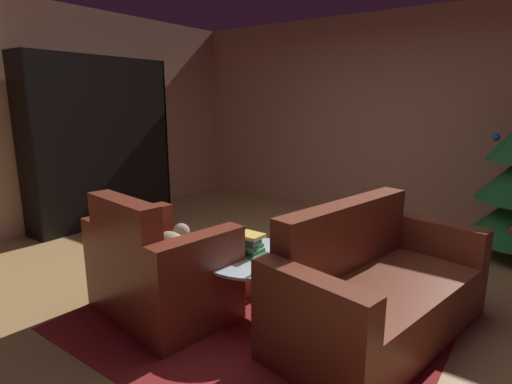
{
  "coord_description": "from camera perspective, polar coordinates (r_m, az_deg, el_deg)",
  "views": [
    {
      "loc": [
        1.71,
        -2.67,
        1.57
      ],
      "look_at": [
        -0.16,
        -0.09,
        0.84
      ],
      "focal_mm": 28.81,
      "sensor_mm": 36.0,
      "label": 1
    }
  ],
  "objects": [
    {
      "name": "area_rug",
      "position": [
        3.18,
        1.26,
        -16.68
      ],
      "size": [
        2.43,
        2.23,
        0.01
      ],
      "primitive_type": "cube",
      "color": "maroon",
      "rests_on": "ground"
    },
    {
      "name": "wall_left",
      "position": [
        5.59,
        -25.85,
        9.17
      ],
      "size": [
        0.06,
        5.77,
        2.68
      ],
      "primitive_type": "cube",
      "color": "tan",
      "rests_on": "ground"
    },
    {
      "name": "bookshelf_unit",
      "position": [
        5.64,
        -19.72,
        6.6
      ],
      "size": [
        0.38,
        1.9,
        2.08
      ],
      "color": "black",
      "rests_on": "ground"
    },
    {
      "name": "wall_back",
      "position": [
        5.79,
        19.0,
        9.82
      ],
      "size": [
        6.45,
        0.06,
        2.68
      ],
      "primitive_type": "cube",
      "color": "tan",
      "rests_on": "ground"
    },
    {
      "name": "ground_plane",
      "position": [
        3.54,
        3.07,
        -13.55
      ],
      "size": [
        7.6,
        7.6,
        0.0
      ],
      "primitive_type": "plane",
      "color": "tan"
    },
    {
      "name": "armchair_red",
      "position": [
        3.16,
        -13.33,
        -10.68
      ],
      "size": [
        1.12,
        0.85,
        0.92
      ],
      "color": "maroon",
      "rests_on": "ground"
    },
    {
      "name": "coffee_table",
      "position": [
        3.04,
        -0.27,
        -9.44
      ],
      "size": [
        0.8,
        0.8,
        0.45
      ],
      "color": "black",
      "rests_on": "ground"
    },
    {
      "name": "bottle_on_table",
      "position": [
        2.87,
        3.19,
        -7.75
      ],
      "size": [
        0.07,
        0.07,
        0.28
      ],
      "color": "#4F2B15",
      "rests_on": "coffee_table"
    },
    {
      "name": "couch_red",
      "position": [
        2.97,
        16.13,
        -13.1
      ],
      "size": [
        1.08,
        1.76,
        0.87
      ],
      "color": "brown",
      "rests_on": "ground"
    },
    {
      "name": "book_stack_on_table",
      "position": [
        3.04,
        -0.93,
        -7.29
      ],
      "size": [
        0.23,
        0.17,
        0.15
      ],
      "color": "#3A7D45",
      "rests_on": "coffee_table"
    }
  ]
}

